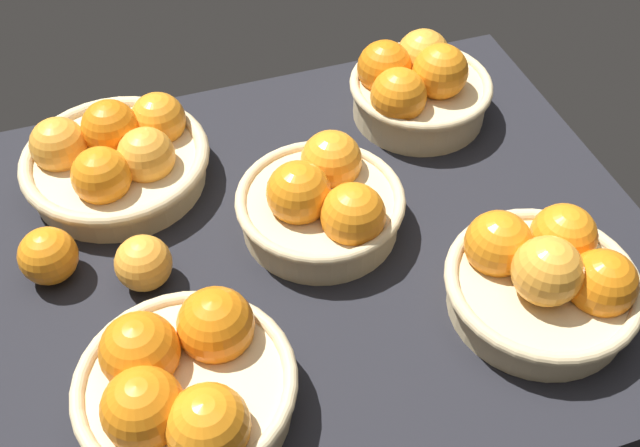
% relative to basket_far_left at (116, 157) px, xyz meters
% --- Properties ---
extents(market_tray, '(0.84, 0.72, 0.03)m').
position_rel_basket_far_left_xyz_m(market_tray, '(0.23, -0.20, -0.06)').
color(market_tray, black).
rests_on(market_tray, ground).
extents(basket_far_left, '(0.25, 0.25, 0.11)m').
position_rel_basket_far_left_xyz_m(basket_far_left, '(0.00, 0.00, 0.00)').
color(basket_far_left, '#D3BC8C').
rests_on(basket_far_left, market_tray).
extents(basket_far_right, '(0.21, 0.21, 0.12)m').
position_rel_basket_far_left_xyz_m(basket_far_right, '(0.44, 0.00, 0.01)').
color(basket_far_right, '#D3BC8C').
rests_on(basket_far_right, market_tray).
extents(basket_near_right, '(0.23, 0.23, 0.12)m').
position_rel_basket_far_left_xyz_m(basket_near_right, '(0.44, -0.37, 0.00)').
color(basket_near_right, '#D3BC8C').
rests_on(basket_near_right, market_tray).
extents(basket_center, '(0.22, 0.22, 0.11)m').
position_rel_basket_far_left_xyz_m(basket_center, '(0.24, -0.17, 0.00)').
color(basket_center, '#D3BC8C').
rests_on(basket_center, market_tray).
extents(basket_near_left, '(0.23, 0.23, 0.11)m').
position_rel_basket_far_left_xyz_m(basket_near_left, '(0.01, -0.38, 0.01)').
color(basket_near_left, '#D3BC8C').
rests_on(basket_near_left, market_tray).
extents(loose_orange_front_gap, '(0.07, 0.07, 0.07)m').
position_rel_basket_far_left_xyz_m(loose_orange_front_gap, '(0.00, -0.19, -0.01)').
color(loose_orange_front_gap, '#F49E33').
rests_on(loose_orange_front_gap, market_tray).
extents(loose_orange_back_gap, '(0.07, 0.07, 0.07)m').
position_rel_basket_far_left_xyz_m(loose_orange_back_gap, '(-0.10, -0.14, -0.01)').
color(loose_orange_back_gap, orange).
rests_on(loose_orange_back_gap, market_tray).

